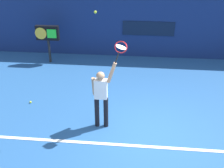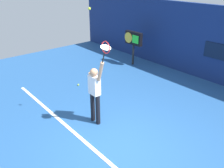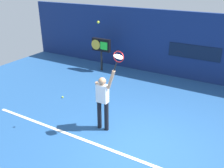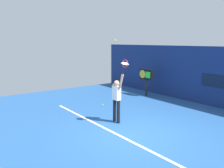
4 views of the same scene
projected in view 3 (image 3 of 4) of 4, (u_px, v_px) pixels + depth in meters
The scene contains 9 objects.
ground_plane at pixel (138, 148), 6.82m from camera, with size 18.00×18.00×0.00m, color #23518C.
back_wall at pixel (195, 47), 10.73m from camera, with size 18.00×0.20×2.95m, color navy.
sponsor_banner_center at pixel (194, 52), 10.71m from camera, with size 2.20×0.03×0.60m, color #0C1933.
court_baseline at pixel (131, 158), 6.44m from camera, with size 10.00×0.10×0.01m, color white.
tennis_player at pixel (103, 99), 7.27m from camera, with size 0.67×0.31×1.98m.
tennis_racket at pixel (118, 58), 6.50m from camera, with size 0.40×0.27×0.63m.
tennis_ball at pixel (98, 22), 6.42m from camera, with size 0.07×0.07×0.07m, color #CCE033.
scoreboard_clock at pixel (101, 46), 11.88m from camera, with size 0.96×0.20×1.58m.
spare_ball at pixel (63, 97), 9.56m from camera, with size 0.07×0.07×0.07m, color #CCE033.
Camera 3 is at (2.17, -5.15, 4.34)m, focal length 39.99 mm.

